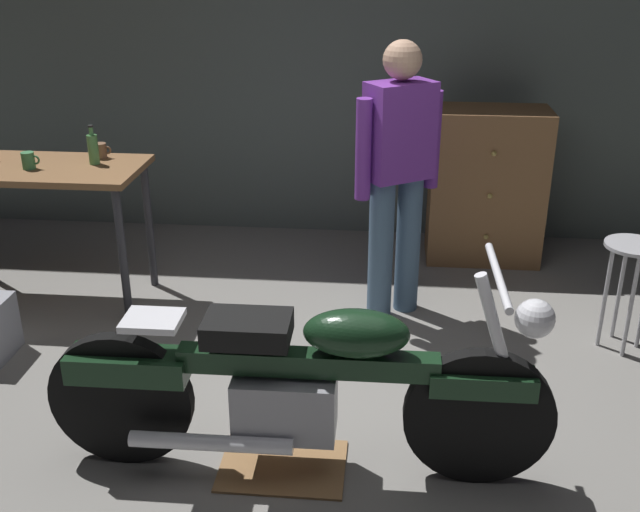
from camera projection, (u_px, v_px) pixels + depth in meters
name	position (u px, v px, depth m)	size (l,w,h in m)	color
ground_plane	(307.00, 441.00, 3.52)	(12.00, 12.00, 0.00)	gray
back_wall	(348.00, 30.00, 5.47)	(8.00, 0.12, 3.10)	#56605B
workbench	(38.00, 183.00, 4.60)	(1.30, 0.64, 0.90)	brown
motorcycle	(300.00, 383.00, 3.16)	(2.19, 0.60, 1.00)	black
person_standing	(398.00, 170.00, 4.37)	(0.49, 0.39, 1.67)	#496581
shop_stool	(631.00, 267.00, 4.14)	(0.32, 0.32, 0.64)	#B2B2B7
wooden_dresser	(486.00, 186.00, 5.32)	(0.80, 0.47, 1.10)	brown
drip_tray	(283.00, 466.00, 3.35)	(0.56, 0.40, 0.01)	olive
mug_green_speckled	(29.00, 161.00, 4.47)	(0.11, 0.08, 0.10)	#3D7F4C
mug_brown_stoneware	(101.00, 151.00, 4.69)	(0.11, 0.08, 0.09)	brown
bottle	(93.00, 148.00, 4.55)	(0.06, 0.06, 0.24)	#4C8C4C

